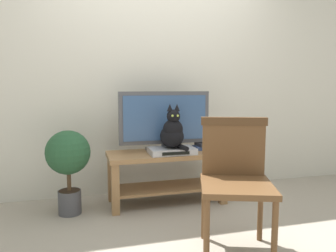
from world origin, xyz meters
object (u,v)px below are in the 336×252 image
at_px(wooden_chair, 235,172).
at_px(potted_plant, 68,159).
at_px(tv, 165,120).
at_px(media_box, 172,151).
at_px(tv_stand, 167,167).
at_px(book_stack, 206,146).
at_px(cat, 173,132).

height_order(wooden_chair, potted_plant, wooden_chair).
distance_m(tv, potted_plant, 0.99).
bearing_deg(media_box, tv, 100.65).
bearing_deg(tv, media_box, -79.35).
height_order(tv_stand, potted_plant, potted_plant).
xyz_separation_m(tv, book_stack, (0.43, -0.02, -0.28)).
distance_m(tv, cat, 0.20).
bearing_deg(media_box, wooden_chair, -77.94).
bearing_deg(media_box, potted_plant, 178.04).
bearing_deg(book_stack, tv_stand, -173.81).
xyz_separation_m(book_stack, potted_plant, (-1.36, -0.10, -0.04)).
height_order(tv, book_stack, tv).
height_order(tv, wooden_chair, tv).
bearing_deg(cat, tv, 100.06).
relative_size(tv_stand, cat, 2.73).
relative_size(tv, potted_plant, 1.19).
xyz_separation_m(tv_stand, cat, (0.03, -0.10, 0.36)).
distance_m(tv, book_stack, 0.52).
bearing_deg(tv, cat, -79.94).
distance_m(wooden_chair, potted_plant, 1.50).
xyz_separation_m(tv, potted_plant, (-0.93, -0.12, -0.32)).
xyz_separation_m(tv_stand, book_stack, (0.43, 0.05, 0.19)).
xyz_separation_m(cat, book_stack, (0.40, 0.15, -0.18)).
bearing_deg(wooden_chair, tv_stand, 102.66).
relative_size(cat, potted_plant, 0.55).
relative_size(tv, wooden_chair, 0.98).
height_order(tv, cat, tv).
xyz_separation_m(media_box, book_stack, (0.40, 0.13, 0.00)).
bearing_deg(cat, potted_plant, 177.07).
xyz_separation_m(media_box, potted_plant, (-0.96, 0.03, -0.03)).
distance_m(tv_stand, book_stack, 0.47).
xyz_separation_m(tv_stand, tv, (0.00, 0.07, 0.46)).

